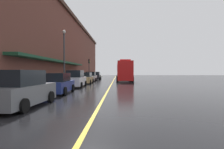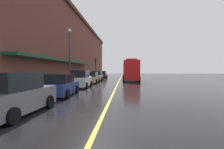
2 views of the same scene
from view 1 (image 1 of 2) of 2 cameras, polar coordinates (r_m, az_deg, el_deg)
The scene contains 16 objects.
ground_plane at distance 32.66m, azimuth 0.36°, elevation -2.16°, with size 112.00×112.00×0.00m, color black.
sidewalk_left at distance 33.42m, azimuth -10.33°, elevation -1.97°, with size 2.40×70.00×0.15m, color #9E9B93.
lane_center_stripe at distance 32.66m, azimuth 0.36°, elevation -2.15°, with size 0.16×70.00×0.01m, color gold.
brick_building_left at distance 34.47m, azimuth -20.45°, elevation 8.16°, with size 10.58×64.00×12.24m.
parked_car_0 at distance 9.95m, azimuth -27.57°, elevation -4.43°, with size 2.22×4.41×1.86m.
parked_car_1 at distance 14.98m, azimuth -17.28°, elevation -2.90°, with size 2.19×4.34×1.66m.
parked_car_2 at distance 20.69m, azimuth -11.74°, elevation -1.52°, with size 2.06×4.24×1.92m.
parked_car_3 at distance 26.34m, azimuth -8.68°, elevation -1.23°, with size 2.18×4.60×1.64m.
parked_car_4 at distance 32.37m, azimuth -6.82°, elevation -0.74°, with size 2.10×4.63×1.75m.
parked_car_5 at distance 37.71m, azimuth -5.28°, elevation -0.52°, with size 2.10×4.28×1.72m.
fire_truck at distance 32.05m, azimuth 3.97°, elevation 0.99°, with size 2.95×9.34×3.76m.
parking_meter_0 at distance 31.36m, azimuth -9.56°, elevation -0.36°, with size 0.14×0.18×1.33m.
parking_meter_1 at distance 22.10m, azimuth -14.57°, elevation -0.93°, with size 0.14×0.18×1.33m.
parking_meter_2 at distance 28.86m, azimuth -10.59°, elevation -0.48°, with size 0.14×0.18×1.33m.
street_lamp_left at distance 23.40m, azimuth -15.29°, elevation 7.36°, with size 0.44×0.44×6.94m.
traffic_light_near at distance 37.86m, azimuth -7.46°, elevation 3.04°, with size 0.38×0.36×4.30m.
Camera 1 is at (0.99, -7.60, 1.78)m, focal length 28.16 mm.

